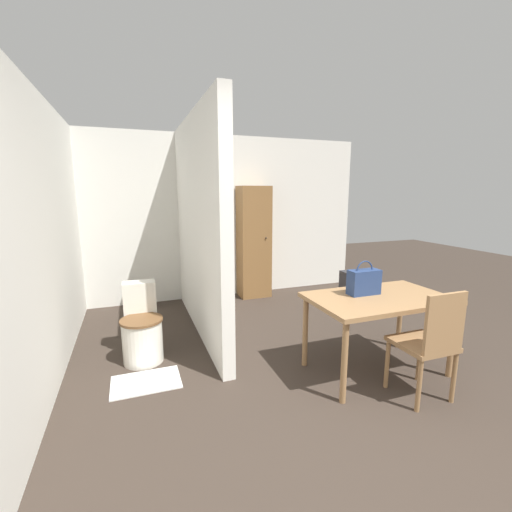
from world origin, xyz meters
TOP-DOWN VIEW (x-y plane):
  - ground_plane at (0.00, 0.00)m, footprint 16.00×16.00m
  - wall_back at (0.00, 4.09)m, footprint 4.84×0.12m
  - wall_left at (-1.98, 2.01)m, footprint 0.12×5.03m
  - partition_wall at (-0.52, 2.77)m, footprint 0.12×2.52m
  - dining_table at (0.81, 1.21)m, footprint 1.26×0.76m
  - wooden_chair at (0.89, 0.69)m, footprint 0.42×0.42m
  - toilet at (-1.22, 2.21)m, footprint 0.41×0.55m
  - handbag at (0.72, 1.31)m, footprint 0.30×0.13m
  - wooden_cabinet at (0.55, 3.82)m, footprint 0.48×0.39m
  - bath_mat at (-1.22, 1.73)m, footprint 0.59×0.39m
  - space_heater at (1.58, 2.67)m, footprint 0.30×0.17m

SIDE VIEW (x-z plane):
  - ground_plane at x=0.00m, z-range 0.00..0.00m
  - bath_mat at x=-1.22m, z-range 0.00..0.01m
  - space_heater at x=1.58m, z-range 0.00..0.58m
  - toilet at x=-1.22m, z-range -0.07..0.68m
  - wooden_chair at x=0.89m, z-range 0.04..0.97m
  - dining_table at x=0.81m, z-range 0.29..1.01m
  - handbag at x=0.72m, z-range 0.69..1.00m
  - wooden_cabinet at x=0.55m, z-range 0.00..1.74m
  - wall_back at x=0.00m, z-range 0.00..2.50m
  - wall_left at x=-1.98m, z-range 0.00..2.50m
  - partition_wall at x=-0.52m, z-range 0.00..2.50m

